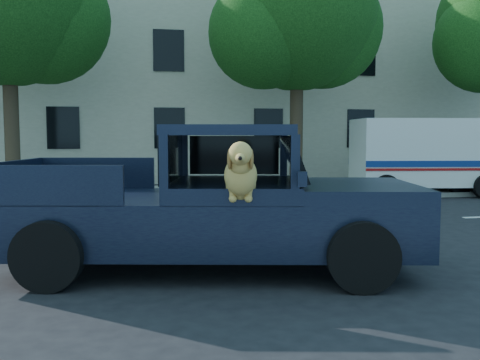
# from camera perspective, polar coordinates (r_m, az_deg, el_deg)

# --- Properties ---
(ground) EXTENTS (120.00, 120.00, 0.00)m
(ground) POSITION_cam_1_polar(r_m,az_deg,el_deg) (7.97, -8.79, -9.26)
(ground) COLOR black
(ground) RESTS_ON ground
(far_sidewalk) EXTENTS (60.00, 4.00, 0.15)m
(far_sidewalk) POSITION_cam_1_polar(r_m,az_deg,el_deg) (17.03, -9.95, -1.50)
(far_sidewalk) COLOR gray
(far_sidewalk) RESTS_ON ground
(lane_stripes) EXTENTS (21.60, 0.14, 0.01)m
(lane_stripes) POSITION_cam_1_polar(r_m,az_deg,el_deg) (11.52, 0.59, -4.80)
(lane_stripes) COLOR silver
(lane_stripes) RESTS_ON ground
(street_tree_left) EXTENTS (6.00, 5.20, 8.60)m
(street_tree_left) POSITION_cam_1_polar(r_m,az_deg,el_deg) (18.14, -23.44, 16.47)
(street_tree_left) COLOR #332619
(street_tree_left) RESTS_ON ground
(street_tree_mid) EXTENTS (6.00, 5.20, 8.60)m
(street_tree_mid) POSITION_cam_1_polar(r_m,az_deg,el_deg) (18.53, 6.20, 16.58)
(street_tree_mid) COLOR #332619
(street_tree_mid) RESTS_ON ground
(building_main) EXTENTS (26.00, 6.00, 9.00)m
(building_main) POSITION_cam_1_polar(r_m,az_deg,el_deg) (24.58, -3.27, 10.82)
(building_main) COLOR beige
(building_main) RESTS_ON ground
(pickup_truck) EXTENTS (6.10, 3.50, 2.06)m
(pickup_truck) POSITION_cam_1_polar(r_m,az_deg,el_deg) (7.69, -3.84, -4.43)
(pickup_truck) COLOR black
(pickup_truck) RESTS_ON ground
(mail_truck) EXTENTS (4.69, 2.78, 2.44)m
(mail_truck) POSITION_cam_1_polar(r_m,az_deg,el_deg) (18.11, 18.80, 1.83)
(mail_truck) COLOR silver
(mail_truck) RESTS_ON ground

